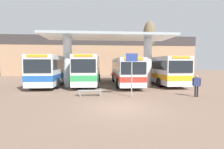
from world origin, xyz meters
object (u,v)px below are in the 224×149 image
object	(u,v)px
transit_bus_right_bay	(125,70)
pedestrian_waiting	(197,84)
transit_bus_left_bay	(52,69)
info_sign_platform	(132,66)
transit_bus_far_right_bay	(159,69)
waiting_bench_near_pillar	(90,92)
parked_car_street	(67,72)
poplar_tree_behind_left	(149,35)
transit_bus_center_bay	(88,69)

from	to	relation	value
transit_bus_right_bay	pedestrian_waiting	xyz separation A→B (m)	(4.14, -8.44, -0.73)
transit_bus_left_bay	info_sign_platform	distance (m)	11.29
transit_bus_right_bay	transit_bus_far_right_bay	size ratio (longest dim) A/B	0.99
waiting_bench_near_pillar	pedestrian_waiting	distance (m)	8.24
info_sign_platform	parked_car_street	world-z (taller)	info_sign_platform
info_sign_platform	parked_car_street	xyz separation A→B (m)	(-7.91, 19.41, -1.33)
pedestrian_waiting	poplar_tree_behind_left	xyz separation A→B (m)	(1.05, 15.50, 6.05)
info_sign_platform	parked_car_street	size ratio (longest dim) A/B	0.75
transit_bus_far_right_bay	pedestrian_waiting	world-z (taller)	transit_bus_far_right_bay
transit_bus_left_bay	waiting_bench_near_pillar	xyz separation A→B (m)	(4.68, -7.39, -1.54)
transit_bus_center_bay	transit_bus_right_bay	bearing A→B (deg)	-179.81
waiting_bench_near_pillar	transit_bus_left_bay	bearing A→B (deg)	122.35
transit_bus_left_bay	parked_car_street	world-z (taller)	transit_bus_left_bay
poplar_tree_behind_left	info_sign_platform	bearing A→B (deg)	-111.70
waiting_bench_near_pillar	transit_bus_center_bay	bearing A→B (deg)	93.38
transit_bus_right_bay	poplar_tree_behind_left	xyz separation A→B (m)	(5.18, 7.07, 5.32)
transit_bus_center_bay	info_sign_platform	bearing A→B (deg)	115.86
parked_car_street	transit_bus_left_bay	bearing A→B (deg)	-92.70
pedestrian_waiting	transit_bus_left_bay	bearing A→B (deg)	172.14
info_sign_platform	pedestrian_waiting	size ratio (longest dim) A/B	1.99
info_sign_platform	waiting_bench_near_pillar	bearing A→B (deg)	166.87
info_sign_platform	transit_bus_right_bay	bearing A→B (deg)	83.98
transit_bus_right_bay	waiting_bench_near_pillar	xyz separation A→B (m)	(-4.00, -7.38, -1.40)
transit_bus_far_right_bay	parked_car_street	xyz separation A→B (m)	(-13.31, 10.54, -0.81)
transit_bus_center_bay	transit_bus_right_bay	world-z (taller)	transit_bus_center_bay
transit_bus_left_bay	transit_bus_right_bay	size ratio (longest dim) A/B	0.86
transit_bus_left_bay	transit_bus_far_right_bay	distance (m)	13.25
waiting_bench_near_pillar	parked_car_street	bearing A→B (deg)	104.31
transit_bus_left_bay	transit_bus_center_bay	xyz separation A→B (m)	(4.23, 0.16, 0.01)
pedestrian_waiting	poplar_tree_behind_left	distance (m)	16.67
transit_bus_right_bay	transit_bus_left_bay	bearing A→B (deg)	1.97
transit_bus_right_bay	info_sign_platform	size ratio (longest dim) A/B	3.60
pedestrian_waiting	poplar_tree_behind_left	size ratio (longest dim) A/B	0.18
waiting_bench_near_pillar	pedestrian_waiting	xyz separation A→B (m)	(8.14, -1.06, 0.67)
waiting_bench_near_pillar	pedestrian_waiting	size ratio (longest dim) A/B	1.16
transit_bus_right_bay	transit_bus_far_right_bay	bearing A→B (deg)	-168.49
pedestrian_waiting	parked_car_street	xyz separation A→B (m)	(-12.90, 19.73, -0.00)
poplar_tree_behind_left	transit_bus_right_bay	bearing A→B (deg)	-126.27
pedestrian_waiting	parked_car_street	size ratio (longest dim) A/B	0.38
pedestrian_waiting	poplar_tree_behind_left	world-z (taller)	poplar_tree_behind_left
waiting_bench_near_pillar	poplar_tree_behind_left	size ratio (longest dim) A/B	0.21
transit_bus_far_right_bay	pedestrian_waiting	xyz separation A→B (m)	(-0.41, -9.19, -0.81)
transit_bus_right_bay	transit_bus_center_bay	bearing A→B (deg)	-0.17
transit_bus_left_bay	parked_car_street	size ratio (longest dim) A/B	2.32
parked_car_street	pedestrian_waiting	bearing A→B (deg)	-59.93
pedestrian_waiting	parked_car_street	world-z (taller)	parked_car_street
waiting_bench_near_pillar	poplar_tree_behind_left	distance (m)	18.39
info_sign_platform	poplar_tree_behind_left	xyz separation A→B (m)	(6.04, 15.18, 4.72)
transit_bus_center_bay	transit_bus_far_right_bay	size ratio (longest dim) A/B	0.87
waiting_bench_near_pillar	poplar_tree_behind_left	xyz separation A→B (m)	(9.19, 14.45, 6.72)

